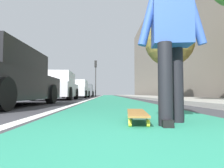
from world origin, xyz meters
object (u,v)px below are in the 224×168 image
at_px(parked_car_far, 77,89).
at_px(traffic_light, 96,72).
at_px(skateboard, 137,114).
at_px(skater_person, 171,35).
at_px(parked_car_near, 1,79).
at_px(parked_car_mid, 57,87).
at_px(parked_car_end, 85,91).
at_px(street_tree_mid, 170,42).

xyz_separation_m(parked_car_far, traffic_light, (6.77, -1.16, 2.31)).
xyz_separation_m(skateboard, parked_car_far, (14.07, 2.86, 0.60)).
relative_size(skateboard, skater_person, 0.52).
bearing_deg(parked_car_near, parked_car_far, -0.64).
relative_size(parked_car_mid, parked_car_end, 0.97).
height_order(parked_car_near, street_tree_mid, street_tree_mid).
bearing_deg(traffic_light, skateboard, -175.32).
bearing_deg(parked_car_mid, parked_car_end, -0.49).
xyz_separation_m(skater_person, parked_car_near, (2.88, 3.34, -0.24)).
bearing_deg(skateboard, skater_person, -113.27).
height_order(parked_car_mid, parked_car_far, parked_car_mid).
height_order(parked_car_near, traffic_light, traffic_light).
bearing_deg(parked_car_end, street_tree_mid, -154.87).
relative_size(parked_car_mid, street_tree_mid, 0.92).
distance_m(skateboard, skater_person, 0.92).
bearing_deg(skateboard, parked_car_end, 8.06).
distance_m(parked_car_far, traffic_light, 7.25).
bearing_deg(skater_person, parked_car_near, 49.26).
relative_size(skater_person, parked_car_near, 0.36).
xyz_separation_m(skater_person, traffic_light, (20.99, 2.05, 2.07)).
height_order(parked_car_far, parked_car_end, parked_car_end).
height_order(parked_car_near, parked_car_far, parked_car_near).
height_order(skateboard, street_tree_mid, street_tree_mid).
bearing_deg(parked_car_far, parked_car_mid, 178.05).
bearing_deg(parked_car_far, skateboard, -168.49).
xyz_separation_m(skater_person, street_tree_mid, (8.17, -2.72, 2.19)).
xyz_separation_m(skater_person, parked_car_mid, (8.48, 3.41, -0.22)).
bearing_deg(street_tree_mid, parked_car_mid, 87.08).
distance_m(skater_person, parked_car_end, 21.27).
bearing_deg(skater_person, parked_car_mid, 21.88).
xyz_separation_m(skateboard, street_tree_mid, (8.02, -3.07, 3.03)).
distance_m(traffic_light, street_tree_mid, 13.68).
relative_size(skater_person, street_tree_mid, 0.37).
xyz_separation_m(parked_car_near, parked_car_mid, (5.60, 0.07, 0.01)).
xyz_separation_m(skateboard, parked_car_end, (20.86, 2.95, 0.62)).
bearing_deg(street_tree_mid, traffic_light, 20.43).
bearing_deg(skater_person, parked_car_far, 12.73).
bearing_deg(parked_car_near, parked_car_end, -0.13).
bearing_deg(traffic_light, parked_car_end, 89.14).
distance_m(parked_car_far, parked_car_end, 6.79).
height_order(skateboard, parked_car_end, parked_car_end).
height_order(skateboard, skater_person, skater_person).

